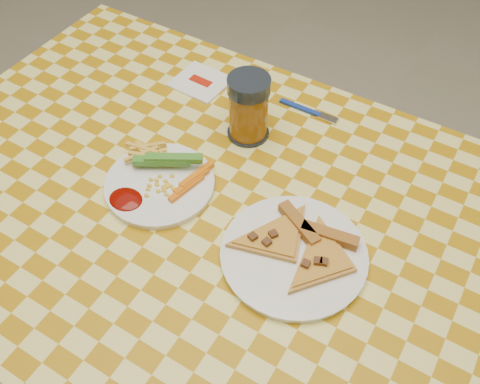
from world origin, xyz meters
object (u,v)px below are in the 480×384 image
(plate_right, at_px, (294,256))
(drink_glass, at_px, (249,108))
(table, at_px, (212,229))
(plate_left, at_px, (160,185))

(plate_right, relative_size, drink_glass, 1.75)
(plate_right, bearing_deg, table, 173.01)
(table, relative_size, plate_right, 5.11)
(table, xyz_separation_m, plate_left, (-0.11, -0.01, 0.08))
(table, xyz_separation_m, plate_right, (0.19, -0.02, 0.08))
(table, height_order, plate_left, plate_left)
(plate_right, distance_m, drink_glass, 0.33)
(table, height_order, drink_glass, drink_glass)
(table, distance_m, plate_right, 0.21)
(plate_left, height_order, plate_right, same)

